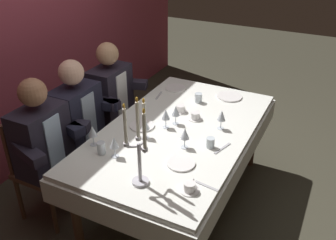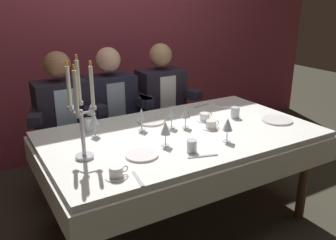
{
  "view_description": "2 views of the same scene",
  "coord_description": "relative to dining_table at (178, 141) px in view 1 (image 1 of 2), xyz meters",
  "views": [
    {
      "loc": [
        -2.35,
        -1.08,
        2.26
      ],
      "look_at": [
        -0.03,
        0.08,
        0.82
      ],
      "focal_mm": 39.83,
      "sensor_mm": 36.0,
      "label": 1
    },
    {
      "loc": [
        -1.28,
        -1.99,
        1.66
      ],
      "look_at": [
        -0.11,
        0.01,
        0.84
      ],
      "focal_mm": 38.39,
      "sensor_mm": 36.0,
      "label": 2
    }
  ],
  "objects": [
    {
      "name": "dinner_plate_2",
      "position": [
        0.75,
        -0.18,
        0.13
      ],
      "size": [
        0.23,
        0.23,
        0.01
      ],
      "primitive_type": "cylinder",
      "color": "white",
      "rests_on": "dining_table"
    },
    {
      "name": "dinner_plate_0",
      "position": [
        -0.1,
        0.28,
        0.13
      ],
      "size": [
        0.2,
        0.2,
        0.01
      ],
      "primitive_type": "cylinder",
      "color": "white",
      "rests_on": "dining_table"
    },
    {
      "name": "dining_table",
      "position": [
        0.0,
        0.0,
        0.0
      ],
      "size": [
        1.94,
        1.14,
        0.74
      ],
      "color": "white",
      "rests_on": "ground_plane"
    },
    {
      "name": "water_tumbler_0",
      "position": [
        -0.13,
        -0.32,
        0.16
      ],
      "size": [
        0.06,
        0.06,
        0.08
      ],
      "primitive_type": "cylinder",
      "color": "silver",
      "rests_on": "dining_table"
    },
    {
      "name": "water_tumbler_2",
      "position": [
        -0.56,
        0.35,
        0.17
      ],
      "size": [
        0.06,
        0.06,
        0.09
      ],
      "primitive_type": "cylinder",
      "color": "silver",
      "rests_on": "dining_table"
    },
    {
      "name": "coffee_cup_1",
      "position": [
        -0.66,
        -0.39,
        0.15
      ],
      "size": [
        0.13,
        0.12,
        0.06
      ],
      "color": "white",
      "rests_on": "dining_table"
    },
    {
      "name": "coffee_cup_0",
      "position": [
        0.28,
        0.11,
        0.15
      ],
      "size": [
        0.13,
        0.12,
        0.06
      ],
      "color": "white",
      "rests_on": "dining_table"
    },
    {
      "name": "seated_diner_1",
      "position": [
        -0.18,
        0.89,
        0.11
      ],
      "size": [
        0.63,
        0.48,
        1.24
      ],
      "color": "brown",
      "rests_on": "ground_plane"
    },
    {
      "name": "wine_glass_5",
      "position": [
        -0.22,
        -0.16,
        0.23
      ],
      "size": [
        0.07,
        0.07,
        0.16
      ],
      "color": "silver",
      "rests_on": "dining_table"
    },
    {
      "name": "coffee_cup_2",
      "position": [
        0.22,
        -0.05,
        0.15
      ],
      "size": [
        0.13,
        0.12,
        0.06
      ],
      "color": "white",
      "rests_on": "dining_table"
    },
    {
      "name": "dinner_plate_1",
      "position": [
        0.7,
        0.36,
        0.13
      ],
      "size": [
        0.2,
        0.2,
        0.01
      ],
      "primitive_type": "cylinder",
      "color": "white",
      "rests_on": "dining_table"
    },
    {
      "name": "fork_2",
      "position": [
        0.48,
        0.43,
        0.12
      ],
      "size": [
        0.17,
        0.05,
        0.01
      ],
      "primitive_type": "cube",
      "rotation": [
        0.0,
        0.0,
        0.17
      ],
      "color": "#B7B7BC",
      "rests_on": "dining_table"
    },
    {
      "name": "knife_0",
      "position": [
        -0.11,
        -0.41,
        0.12
      ],
      "size": [
        0.19,
        0.07,
        0.01
      ],
      "primitive_type": "cube",
      "rotation": [
        0.0,
        0.0,
        -0.29
      ],
      "color": "#B7B7BC",
      "rests_on": "dining_table"
    },
    {
      "name": "spoon_1",
      "position": [
        -0.57,
        -0.47,
        0.12
      ],
      "size": [
        0.04,
        0.17,
        0.01
      ],
      "primitive_type": "cube",
      "rotation": [
        0.0,
        0.0,
        1.42
      ],
      "color": "#B7B7BC",
      "rests_on": "dining_table"
    },
    {
      "name": "wine_glass_4",
      "position": [
        -0.23,
        0.17,
        0.24
      ],
      "size": [
        0.07,
        0.07,
        0.16
      ],
      "color": "silver",
      "rests_on": "dining_table"
    },
    {
      "name": "ground_plane",
      "position": [
        0.0,
        0.0,
        -0.62
      ],
      "size": [
        12.0,
        12.0,
        0.0
      ],
      "primitive_type": "plane",
      "color": "#39372A"
    },
    {
      "name": "wine_glass_0",
      "position": [
        -0.55,
        0.24,
        0.23
      ],
      "size": [
        0.07,
        0.07,
        0.16
      ],
      "color": "silver",
      "rests_on": "dining_table"
    },
    {
      "name": "dinner_plate_3",
      "position": [
        -0.42,
        -0.22,
        0.13
      ],
      "size": [
        0.2,
        0.2,
        0.01
      ],
      "primitive_type": "cylinder",
      "color": "white",
      "rests_on": "dining_table"
    },
    {
      "name": "back_wall",
      "position": [
        0.0,
        1.66,
        0.73
      ],
      "size": [
        6.0,
        0.12,
        2.7
      ],
      "primitive_type": "cube",
      "color": "#983848",
      "rests_on": "ground_plane"
    },
    {
      "name": "wine_glass_3",
      "position": [
        -0.02,
        0.1,
        0.23
      ],
      "size": [
        0.07,
        0.07,
        0.16
      ],
      "color": "silver",
      "rests_on": "dining_table"
    },
    {
      "name": "seated_diner_0",
      "position": [
        -0.61,
        0.89,
        0.11
      ],
      "size": [
        0.63,
        0.48,
        1.24
      ],
      "color": "brown",
      "rests_on": "ground_plane"
    },
    {
      "name": "wine_glass_1",
      "position": [
        0.07,
        0.06,
        0.23
      ],
      "size": [
        0.07,
        0.07,
        0.16
      ],
      "color": "silver",
      "rests_on": "dining_table"
    },
    {
      "name": "wine_glass_2",
      "position": [
        -0.49,
        0.47,
        0.23
      ],
      "size": [
        0.07,
        0.07,
        0.16
      ],
      "color": "silver",
      "rests_on": "dining_table"
    },
    {
      "name": "seated_diner_2",
      "position": [
        0.33,
        0.89,
        0.11
      ],
      "size": [
        0.63,
        0.48,
        1.24
      ],
      "color": "brown",
      "rests_on": "ground_plane"
    },
    {
      "name": "wine_glass_6",
      "position": [
        0.16,
        -0.3,
        0.23
      ],
      "size": [
        0.07,
        0.07,
        0.16
      ],
      "color": "silver",
      "rests_on": "dining_table"
    },
    {
      "name": "water_tumbler_1",
      "position": [
        0.53,
        0.05,
        0.16
      ],
      "size": [
        0.07,
        0.07,
        0.09
      ],
      "primitive_type": "cylinder",
      "color": "silver",
      "rests_on": "dining_table"
    },
    {
      "name": "candelabra",
      "position": [
        -0.73,
        -0.07,
        0.4
      ],
      "size": [
        0.15,
        0.17,
        0.62
      ],
      "color": "silver",
      "rests_on": "dining_table"
    }
  ]
}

